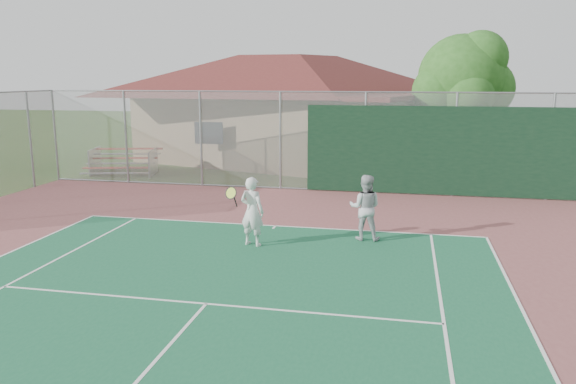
{
  "coord_description": "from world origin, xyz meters",
  "views": [
    {
      "loc": [
        3.36,
        -2.52,
        3.99
      ],
      "look_at": [
        0.9,
        9.23,
        1.53
      ],
      "focal_mm": 35.0,
      "sensor_mm": 36.0,
      "label": 1
    }
  ],
  "objects_px": {
    "clubhouse": "(289,98)",
    "bleachers": "(123,161)",
    "player_white_front": "(252,212)",
    "tree": "(464,81)",
    "player_grey_back": "(365,208)"
  },
  "relations": [
    {
      "from": "player_white_front",
      "to": "bleachers",
      "type": "bearing_deg",
      "value": -32.41
    },
    {
      "from": "clubhouse",
      "to": "player_grey_back",
      "type": "distance_m",
      "value": 14.23
    },
    {
      "from": "player_grey_back",
      "to": "bleachers",
      "type": "bearing_deg",
      "value": -35.09
    },
    {
      "from": "clubhouse",
      "to": "bleachers",
      "type": "bearing_deg",
      "value": -120.96
    },
    {
      "from": "tree",
      "to": "player_white_front",
      "type": "xyz_separation_m",
      "value": [
        -5.79,
        -12.04,
        -3.0
      ]
    },
    {
      "from": "clubhouse",
      "to": "bleachers",
      "type": "xyz_separation_m",
      "value": [
        -5.97,
        -5.48,
        -2.47
      ]
    },
    {
      "from": "player_white_front",
      "to": "player_grey_back",
      "type": "height_order",
      "value": "player_white_front"
    },
    {
      "from": "bleachers",
      "to": "player_white_front",
      "type": "bearing_deg",
      "value": -61.56
    },
    {
      "from": "player_white_front",
      "to": "tree",
      "type": "bearing_deg",
      "value": -100.39
    },
    {
      "from": "player_white_front",
      "to": "clubhouse",
      "type": "bearing_deg",
      "value": -66.5
    },
    {
      "from": "clubhouse",
      "to": "bleachers",
      "type": "height_order",
      "value": "clubhouse"
    },
    {
      "from": "tree",
      "to": "clubhouse",
      "type": "bearing_deg",
      "value": 163.87
    },
    {
      "from": "clubhouse",
      "to": "bleachers",
      "type": "relative_size",
      "value": 5.08
    },
    {
      "from": "clubhouse",
      "to": "player_grey_back",
      "type": "relative_size",
      "value": 9.69
    },
    {
      "from": "player_white_front",
      "to": "player_grey_back",
      "type": "relative_size",
      "value": 1.02
    }
  ]
}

